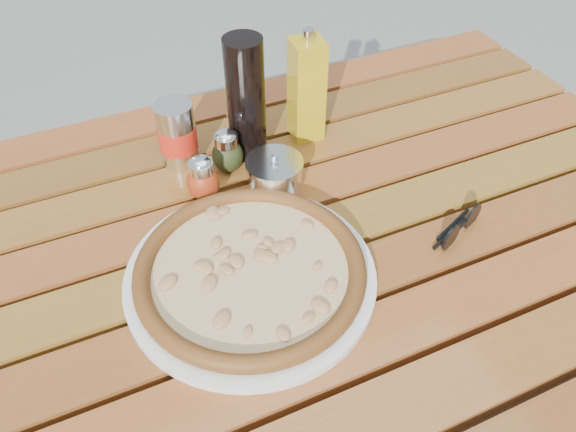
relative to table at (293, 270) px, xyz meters
name	(u,v)px	position (x,y,z in m)	size (l,w,h in m)	color
table	(293,270)	(0.00, 0.00, 0.00)	(1.40, 0.90, 0.75)	#3A220D
plate	(251,277)	(-0.09, -0.05, 0.08)	(0.36, 0.36, 0.01)	silver
pizza	(250,269)	(-0.09, -0.05, 0.10)	(0.44, 0.44, 0.03)	beige
pepper_shaker	(203,179)	(-0.09, 0.15, 0.11)	(0.06, 0.06, 0.08)	#A53312
oregano_shaker	(227,152)	(-0.03, 0.20, 0.11)	(0.06, 0.06, 0.08)	#2F3916
dark_bottle	(246,99)	(0.02, 0.23, 0.19)	(0.07, 0.07, 0.22)	black
soda_can	(177,135)	(-0.10, 0.25, 0.13)	(0.07, 0.07, 0.12)	silver
olive_oil_cruet	(307,90)	(0.13, 0.24, 0.17)	(0.06, 0.06, 0.21)	#B29113
parmesan_tin	(275,175)	(0.02, 0.12, 0.11)	(0.11, 0.11, 0.07)	silver
sunglasses	(460,227)	(0.24, -0.10, 0.09)	(0.11, 0.06, 0.04)	black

